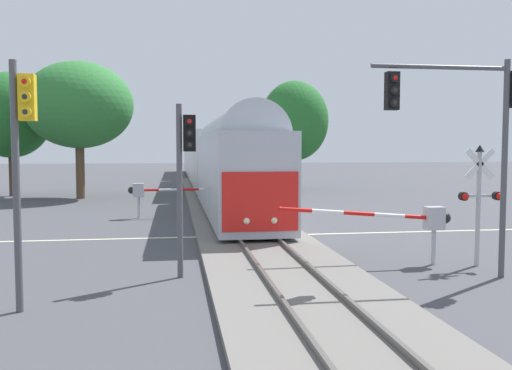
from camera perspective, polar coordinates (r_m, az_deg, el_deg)
The scene contains 13 objects.
ground_plane at distance 22.57m, azimuth -0.67°, elevation -5.31°, with size 220.00×220.00×0.00m, color #47474C.
road_centre_stripe at distance 22.57m, azimuth -0.67°, elevation -5.30°, with size 44.00×0.20×0.01m.
railway_track at distance 22.56m, azimuth -0.67°, elevation -5.07°, with size 4.40×80.00×0.32m.
commuter_train at distance 50.75m, azimuth -5.08°, elevation 2.87°, with size 3.04×66.98×5.16m.
crossing_gate_near at distance 17.48m, azimuth 16.44°, elevation -3.42°, with size 5.45×0.40×1.89m.
crossing_signal_mast at distance 17.89m, azimuth 22.26°, elevation -0.70°, with size 1.36×0.44×3.70m.
crossing_gate_far at distance 28.55m, azimuth -10.91°, elevation -0.65°, with size 5.73×0.40×1.80m.
traffic_signal_median at distance 15.14m, azimuth -7.45°, elevation 2.42°, with size 0.53×0.38×4.81m.
traffic_signal_near_left at distance 12.86m, azimuth -23.27°, elevation 3.89°, with size 0.53×0.38×5.49m.
traffic_signal_near_right at distance 15.95m, azimuth 21.45°, elevation 6.90°, with size 4.31×0.38×6.00m.
elm_centre_background at distance 47.62m, azimuth 4.03°, elevation 6.69°, with size 5.86×5.86×9.39m.
pine_left_background at distance 44.79m, azimuth -24.25°, elevation 6.65°, with size 5.99×5.99×9.22m.
oak_behind_train at distance 40.90m, azimuth -17.98°, elevation 7.90°, with size 7.58×7.58×9.67m.
Camera 1 is at (-3.04, -22.07, 3.60)m, focal length 38.37 mm.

